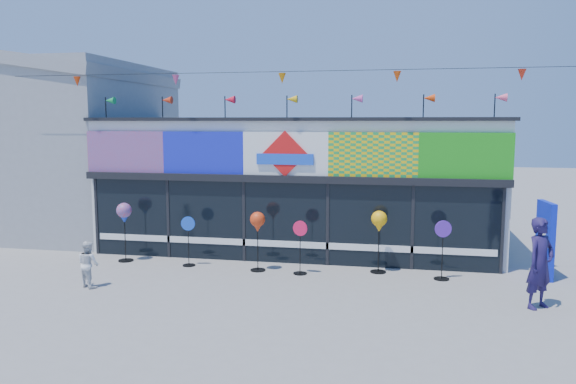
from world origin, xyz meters
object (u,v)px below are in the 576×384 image
(spinner_0, at_px, (124,215))
(spinner_1, at_px, (188,240))
(blue_sign, at_px, (545,240))
(adult_man, at_px, (540,263))
(child, at_px, (88,264))
(spinner_4, at_px, (379,223))
(spinner_2, at_px, (258,224))
(spinner_5, at_px, (443,248))
(spinner_3, at_px, (300,246))

(spinner_0, xyz_separation_m, spinner_1, (1.97, -0.15, -0.62))
(blue_sign, height_order, adult_man, same)
(blue_sign, height_order, child, blue_sign)
(spinner_1, distance_m, child, 2.89)
(spinner_4, relative_size, adult_man, 0.84)
(spinner_0, xyz_separation_m, spinner_2, (3.99, -0.27, -0.07))
(spinner_4, bearing_deg, spinner_5, -12.72)
(spinner_1, bearing_deg, blue_sign, 4.08)
(blue_sign, height_order, spinner_2, blue_sign)
(spinner_0, relative_size, spinner_5, 1.11)
(spinner_2, xyz_separation_m, child, (-3.65, -2.24, -0.71))
(blue_sign, bearing_deg, spinner_4, 177.77)
(spinner_1, distance_m, adult_man, 8.89)
(child, bearing_deg, spinner_5, -139.10)
(spinner_0, relative_size, spinner_4, 1.02)
(spinner_3, relative_size, spinner_5, 0.93)
(blue_sign, xyz_separation_m, child, (-11.02, -3.04, -0.42))
(blue_sign, bearing_deg, spinner_3, -178.65)
(blue_sign, relative_size, spinner_1, 1.42)
(blue_sign, height_order, spinner_4, blue_sign)
(spinner_2, bearing_deg, spinner_5, 1.07)
(spinner_2, relative_size, child, 1.41)
(spinner_2, distance_m, adult_man, 6.91)
(spinner_0, relative_size, adult_man, 0.86)
(spinner_2, distance_m, spinner_3, 1.29)
(spinner_1, xyz_separation_m, spinner_3, (3.18, -0.23, 0.02))
(spinner_2, height_order, child, spinner_2)
(spinner_0, bearing_deg, adult_man, -10.82)
(spinner_3, distance_m, spinner_4, 2.16)
(blue_sign, distance_m, spinner_5, 2.68)
(spinner_1, bearing_deg, spinner_4, 3.61)
(adult_man, bearing_deg, blue_sign, 33.30)
(spinner_0, height_order, spinner_1, spinner_0)
(spinner_1, height_order, spinner_2, spinner_2)
(spinner_1, relative_size, spinner_4, 0.84)
(spinner_1, height_order, spinner_5, spinner_5)
(child, bearing_deg, blue_sign, -139.14)
(spinner_1, distance_m, spinner_2, 2.09)
(spinner_2, bearing_deg, blue_sign, 6.14)
(spinner_1, height_order, child, spinner_1)
(spinner_0, relative_size, spinner_1, 1.22)
(spinner_0, bearing_deg, spinner_1, -4.21)
(spinner_0, distance_m, spinner_4, 7.17)
(spinner_1, bearing_deg, spinner_5, -0.30)
(spinner_2, xyz_separation_m, spinner_4, (3.18, 0.45, 0.05))
(spinner_1, relative_size, adult_man, 0.70)
(spinner_2, distance_m, child, 4.35)
(spinner_4, bearing_deg, spinner_0, -178.54)
(spinner_3, distance_m, adult_man, 5.75)
(spinner_1, bearing_deg, adult_man, -12.29)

